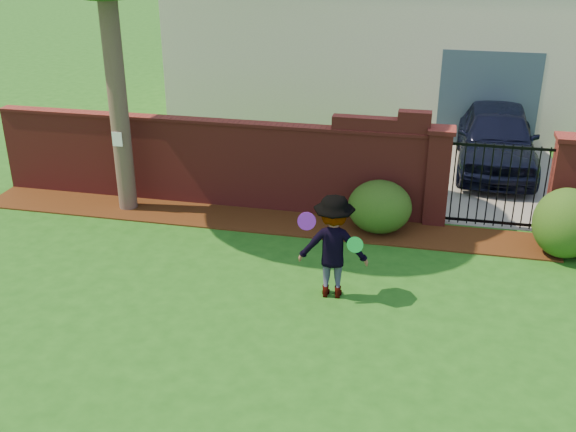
% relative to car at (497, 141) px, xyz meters
% --- Properties ---
extents(ground, '(80.00, 80.00, 0.01)m').
position_rel_car_xyz_m(ground, '(-3.67, -7.19, -0.74)').
color(ground, '#1B5114').
rests_on(ground, ground).
extents(mulch_bed, '(11.10, 1.08, 0.03)m').
position_rel_car_xyz_m(mulch_bed, '(-4.62, -3.85, -0.72)').
color(mulch_bed, '#341909').
rests_on(mulch_bed, ground).
extents(brick_wall, '(8.70, 0.31, 2.16)m').
position_rel_car_xyz_m(brick_wall, '(-5.68, -3.19, 0.19)').
color(brick_wall, maroon).
rests_on(brick_wall, ground).
extents(pillar_left, '(0.50, 0.50, 1.88)m').
position_rel_car_xyz_m(pillar_left, '(-1.27, -3.19, 0.22)').
color(pillar_left, maroon).
rests_on(pillar_left, ground).
extents(pillar_right, '(0.50, 0.50, 1.88)m').
position_rel_car_xyz_m(pillar_right, '(0.93, -3.19, 0.22)').
color(pillar_right, maroon).
rests_on(pillar_right, ground).
extents(iron_gate, '(1.78, 0.03, 1.60)m').
position_rel_car_xyz_m(iron_gate, '(-0.17, -3.19, 0.12)').
color(iron_gate, black).
rests_on(iron_gate, ground).
extents(driveway, '(3.20, 8.00, 0.01)m').
position_rel_car_xyz_m(driveway, '(-0.17, 0.81, -0.73)').
color(driveway, slate).
rests_on(driveway, ground).
extents(house, '(12.40, 6.40, 6.30)m').
position_rel_car_xyz_m(house, '(-2.67, 4.81, 2.43)').
color(house, beige).
rests_on(house, ground).
extents(car, '(1.79, 4.32, 1.46)m').
position_rel_car_xyz_m(car, '(0.00, 0.00, 0.00)').
color(car, black).
rests_on(car, ground).
extents(paper_notice, '(0.20, 0.01, 0.28)m').
position_rel_car_xyz_m(paper_notice, '(-7.27, -3.98, 0.77)').
color(paper_notice, white).
rests_on(paper_notice, tree).
extents(shrub_left, '(1.18, 1.18, 0.97)m').
position_rel_car_xyz_m(shrub_left, '(-2.27, -3.77, -0.25)').
color(shrub_left, '#1B4314').
rests_on(shrub_left, ground).
extents(shrub_middle, '(1.11, 1.11, 1.22)m').
position_rel_car_xyz_m(shrub_middle, '(0.91, -4.10, -0.12)').
color(shrub_middle, '#1B4314').
rests_on(shrub_middle, ground).
extents(man, '(1.11, 0.68, 1.65)m').
position_rel_car_xyz_m(man, '(-2.75, -6.29, 0.09)').
color(man, gray).
rests_on(man, ground).
extents(frisbee_purple, '(0.28, 0.14, 0.27)m').
position_rel_car_xyz_m(frisbee_purple, '(-3.11, -6.50, 0.59)').
color(frisbee_purple, '#6F1BA8').
rests_on(frisbee_purple, man).
extents(frisbee_green, '(0.25, 0.07, 0.25)m').
position_rel_car_xyz_m(frisbee_green, '(-2.40, -6.43, 0.25)').
color(frisbee_green, '#1CD34D').
rests_on(frisbee_green, man).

